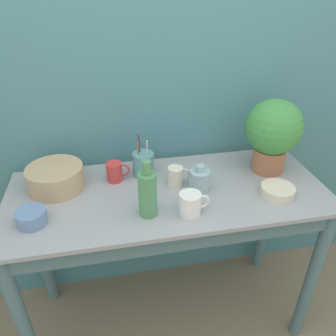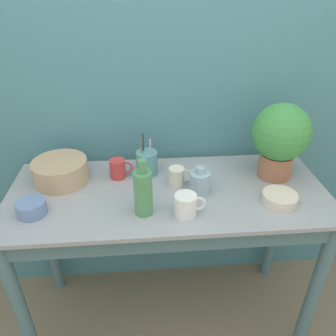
{
  "view_description": "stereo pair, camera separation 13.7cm",
  "coord_description": "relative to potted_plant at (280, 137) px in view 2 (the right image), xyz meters",
  "views": [
    {
      "loc": [
        -0.24,
        -0.9,
        1.72
      ],
      "look_at": [
        0.0,
        0.3,
        0.99
      ],
      "focal_mm": 35.0,
      "sensor_mm": 36.0,
      "label": 1
    },
    {
      "loc": [
        -0.1,
        -0.92,
        1.72
      ],
      "look_at": [
        0.0,
        0.3,
        0.99
      ],
      "focal_mm": 35.0,
      "sensor_mm": 36.0,
      "label": 2
    }
  ],
  "objects": [
    {
      "name": "wall_back",
      "position": [
        -0.52,
        0.27,
        0.12
      ],
      "size": [
        6.0,
        0.05,
        2.4
      ],
      "color": "teal",
      "rests_on": "ground_plane"
    },
    {
      "name": "mug_cream",
      "position": [
        -0.48,
        -0.04,
        -0.16
      ],
      "size": [
        0.11,
        0.07,
        0.09
      ],
      "color": "beige",
      "rests_on": "counter_table"
    },
    {
      "name": "bowl_small_blue",
      "position": [
        -1.09,
        -0.21,
        -0.18
      ],
      "size": [
        0.12,
        0.12,
        0.06
      ],
      "color": "#6684B2",
      "rests_on": "counter_table"
    },
    {
      "name": "potted_plant",
      "position": [
        0.0,
        0.0,
        0.0
      ],
      "size": [
        0.26,
        0.26,
        0.36
      ],
      "color": "#A36647",
      "rests_on": "counter_table"
    },
    {
      "name": "bowl_wash_large",
      "position": [
        -1.02,
        0.04,
        -0.15
      ],
      "size": [
        0.25,
        0.25,
        0.11
      ],
      "color": "tan",
      "rests_on": "counter_table"
    },
    {
      "name": "bottle_tall",
      "position": [
        -0.63,
        -0.23,
        -0.1
      ],
      "size": [
        0.08,
        0.08,
        0.25
      ],
      "color": "#4C8C59",
      "rests_on": "counter_table"
    },
    {
      "name": "utensil_cup",
      "position": [
        -0.61,
        0.07,
        -0.15
      ],
      "size": [
        0.1,
        0.1,
        0.2
      ],
      "color": "#569399",
      "rests_on": "counter_table"
    },
    {
      "name": "mug_white",
      "position": [
        -0.46,
        -0.26,
        -0.16
      ],
      "size": [
        0.13,
        0.09,
        0.1
      ],
      "color": "white",
      "rests_on": "counter_table"
    },
    {
      "name": "bowl_small_cream",
      "position": [
        -0.05,
        -0.22,
        -0.19
      ],
      "size": [
        0.15,
        0.15,
        0.04
      ],
      "color": "beige",
      "rests_on": "counter_table"
    },
    {
      "name": "mug_red",
      "position": [
        -0.75,
        0.05,
        -0.16
      ],
      "size": [
        0.11,
        0.07,
        0.09
      ],
      "color": "#C63838",
      "rests_on": "counter_table"
    },
    {
      "name": "counter_table",
      "position": [
        -0.52,
        -0.11,
        -0.39
      ],
      "size": [
        1.45,
        0.6,
        0.87
      ],
      "color": "slate",
      "rests_on": "ground_plane"
    },
    {
      "name": "bottle_short",
      "position": [
        -0.38,
        -0.11,
        -0.15
      ],
      "size": [
        0.09,
        0.09,
        0.13
      ],
      "color": "#93B2BC",
      "rests_on": "counter_table"
    }
  ]
}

